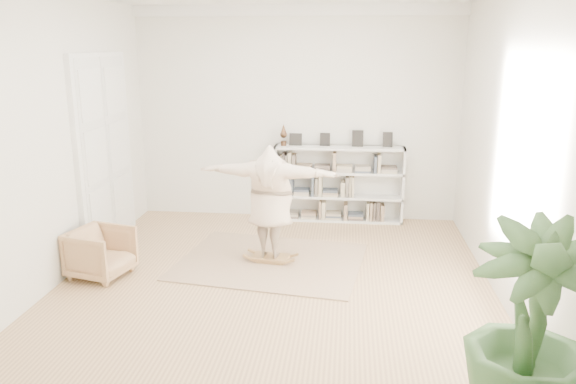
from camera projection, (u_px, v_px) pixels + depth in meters
The scene contains 9 objects.
floor at pixel (274, 285), 7.17m from camera, with size 6.00×6.00×0.00m, color #936E4C.
room_shell at pixel (297, 10), 9.10m from camera, with size 6.00×6.00×6.00m.
doors at pixel (105, 153), 8.34m from camera, with size 0.09×1.78×2.92m.
bookshelf at pixel (338, 185), 9.64m from camera, with size 2.20×0.35×1.64m.
armchair at pixel (101, 253), 7.35m from camera, with size 0.69×0.72×0.65m, color tan.
rug at pixel (271, 261), 7.90m from camera, with size 2.50×2.00×0.02m, color tan.
rocker_board at pixel (271, 257), 7.89m from camera, with size 0.55×0.38×0.11m.
person at pixel (270, 199), 7.67m from camera, with size 1.94×0.53×1.58m, color beige.
houseplant at pixel (530, 332), 4.26m from camera, with size 0.97×0.97×1.73m, color #325329.
Camera 1 is at (0.88, -6.57, 2.98)m, focal length 35.00 mm.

